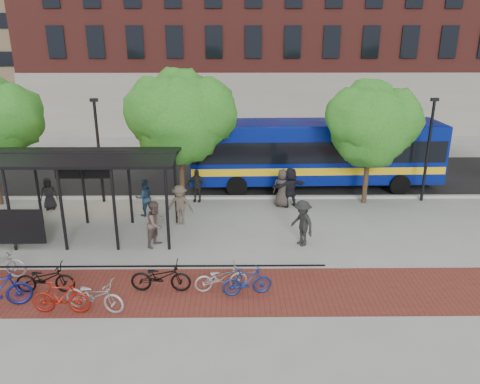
{
  "coord_description": "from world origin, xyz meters",
  "views": [
    {
      "loc": [
        -0.39,
        -18.48,
        8.12
      ],
      "look_at": [
        -0.2,
        0.36,
        1.6
      ],
      "focal_mm": 35.0,
      "sensor_mm": 36.0,
      "label": 1
    }
  ],
  "objects_px": {
    "bike_5": "(61,297)",
    "pedestrian_2": "(145,197)",
    "tree_b": "(181,113)",
    "bike_4": "(45,278)",
    "bus_shelter": "(41,166)",
    "pedestrian_5": "(290,187)",
    "pedestrian_4": "(197,185)",
    "bike_10": "(221,277)",
    "bike_11": "(247,281)",
    "pedestrian_6": "(282,188)",
    "pedestrian_0": "(49,194)",
    "pedestrian_9": "(302,223)",
    "bike_8": "(161,277)",
    "bike_6": "(94,295)",
    "pedestrian_8": "(156,224)",
    "tree_c": "(373,122)",
    "pedestrian_3": "(180,205)",
    "lamp_post_right": "(428,147)",
    "bus": "(315,150)",
    "lamp_post_left": "(99,148)"
  },
  "relations": [
    {
      "from": "bike_5",
      "to": "pedestrian_2",
      "type": "relative_size",
      "value": 1.02
    },
    {
      "from": "tree_b",
      "to": "bike_4",
      "type": "xyz_separation_m",
      "value": [
        -3.68,
        -8.35,
        -3.96
      ]
    },
    {
      "from": "bus_shelter",
      "to": "bike_4",
      "type": "distance_m",
      "value": 5.39
    },
    {
      "from": "pedestrian_5",
      "to": "pedestrian_4",
      "type": "bearing_deg",
      "value": -34.35
    },
    {
      "from": "bike_10",
      "to": "bike_11",
      "type": "distance_m",
      "value": 0.9
    },
    {
      "from": "pedestrian_4",
      "to": "pedestrian_6",
      "type": "bearing_deg",
      "value": -2.04
    },
    {
      "from": "pedestrian_0",
      "to": "pedestrian_4",
      "type": "xyz_separation_m",
      "value": [
        6.96,
        1.02,
        0.04
      ]
    },
    {
      "from": "bike_10",
      "to": "pedestrian_2",
      "type": "height_order",
      "value": "pedestrian_2"
    },
    {
      "from": "pedestrian_2",
      "to": "pedestrian_9",
      "type": "distance_m",
      "value": 7.55
    },
    {
      "from": "bike_4",
      "to": "bike_8",
      "type": "distance_m",
      "value": 3.75
    },
    {
      "from": "bike_6",
      "to": "pedestrian_8",
      "type": "xyz_separation_m",
      "value": [
        1.17,
        4.56,
        0.42
      ]
    },
    {
      "from": "bike_6",
      "to": "pedestrian_8",
      "type": "distance_m",
      "value": 4.73
    },
    {
      "from": "pedestrian_5",
      "to": "pedestrian_0",
      "type": "bearing_deg",
      "value": -23.59
    },
    {
      "from": "pedestrian_5",
      "to": "pedestrian_6",
      "type": "relative_size",
      "value": 1.04
    },
    {
      "from": "pedestrian_4",
      "to": "pedestrian_9",
      "type": "distance_m",
      "value": 6.84
    },
    {
      "from": "bus_shelter",
      "to": "tree_c",
      "type": "distance_m",
      "value": 14.77
    },
    {
      "from": "pedestrian_2",
      "to": "pedestrian_3",
      "type": "xyz_separation_m",
      "value": [
        1.74,
        -1.07,
        0.03
      ]
    },
    {
      "from": "bike_5",
      "to": "pedestrian_0",
      "type": "xyz_separation_m",
      "value": [
        -3.62,
        8.77,
        0.25
      ]
    },
    {
      "from": "pedestrian_0",
      "to": "pedestrian_9",
      "type": "xyz_separation_m",
      "value": [
        11.52,
        -4.08,
        0.15
      ]
    },
    {
      "from": "lamp_post_right",
      "to": "bike_10",
      "type": "bearing_deg",
      "value": -139.22
    },
    {
      "from": "pedestrian_2",
      "to": "pedestrian_3",
      "type": "height_order",
      "value": "pedestrian_3"
    },
    {
      "from": "bus",
      "to": "pedestrian_5",
      "type": "relative_size",
      "value": 6.86
    },
    {
      "from": "bike_10",
      "to": "pedestrian_0",
      "type": "xyz_separation_m",
      "value": [
        -8.41,
        7.5,
        0.33
      ]
    },
    {
      "from": "pedestrian_2",
      "to": "pedestrian_8",
      "type": "distance_m",
      "value": 3.42
    },
    {
      "from": "bus_shelter",
      "to": "bike_6",
      "type": "distance_m",
      "value": 7.01
    },
    {
      "from": "bike_6",
      "to": "pedestrian_5",
      "type": "relative_size",
      "value": 1.0
    },
    {
      "from": "pedestrian_3",
      "to": "pedestrian_4",
      "type": "bearing_deg",
      "value": 84.89
    },
    {
      "from": "tree_b",
      "to": "pedestrian_4",
      "type": "bearing_deg",
      "value": 23.32
    },
    {
      "from": "tree_c",
      "to": "bike_6",
      "type": "height_order",
      "value": "tree_c"
    },
    {
      "from": "bike_5",
      "to": "bike_11",
      "type": "distance_m",
      "value": 5.72
    },
    {
      "from": "bus",
      "to": "pedestrian_5",
      "type": "xyz_separation_m",
      "value": [
        -1.63,
        -3.04,
        -1.08
      ]
    },
    {
      "from": "bike_4",
      "to": "pedestrian_4",
      "type": "height_order",
      "value": "pedestrian_4"
    },
    {
      "from": "bus_shelter",
      "to": "bus",
      "type": "xyz_separation_m",
      "value": [
        12.02,
        6.35,
        -0.94
      ]
    },
    {
      "from": "lamp_post_right",
      "to": "pedestrian_2",
      "type": "bearing_deg",
      "value": -172.26
    },
    {
      "from": "bike_11",
      "to": "pedestrian_3",
      "type": "bearing_deg",
      "value": 14.9
    },
    {
      "from": "bus",
      "to": "bike_10",
      "type": "height_order",
      "value": "bus"
    },
    {
      "from": "bus_shelter",
      "to": "pedestrian_3",
      "type": "distance_m",
      "value": 5.82
    },
    {
      "from": "lamp_post_left",
      "to": "bike_4",
      "type": "distance_m",
      "value": 8.9
    },
    {
      "from": "bus_shelter",
      "to": "pedestrian_0",
      "type": "height_order",
      "value": "bus_shelter"
    },
    {
      "from": "bike_6",
      "to": "bike_10",
      "type": "relative_size",
      "value": 1.11
    },
    {
      "from": "bus_shelter",
      "to": "lamp_post_left",
      "type": "bearing_deg",
      "value": 74.47
    },
    {
      "from": "pedestrian_3",
      "to": "pedestrian_5",
      "type": "distance_m",
      "value": 5.52
    },
    {
      "from": "pedestrian_4",
      "to": "pedestrian_8",
      "type": "bearing_deg",
      "value": -95.08
    },
    {
      "from": "bus",
      "to": "pedestrian_0",
      "type": "bearing_deg",
      "value": -167.4
    },
    {
      "from": "lamp_post_right",
      "to": "bike_11",
      "type": "relative_size",
      "value": 3.17
    },
    {
      "from": "tree_b",
      "to": "pedestrian_6",
      "type": "relative_size",
      "value": 3.46
    },
    {
      "from": "bike_5",
      "to": "bike_6",
      "type": "height_order",
      "value": "bike_5"
    },
    {
      "from": "bike_8",
      "to": "pedestrian_8",
      "type": "bearing_deg",
      "value": 12.9
    },
    {
      "from": "pedestrian_2",
      "to": "pedestrian_8",
      "type": "bearing_deg",
      "value": 80.75
    },
    {
      "from": "pedestrian_9",
      "to": "pedestrian_5",
      "type": "bearing_deg",
      "value": 148.94
    }
  ]
}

